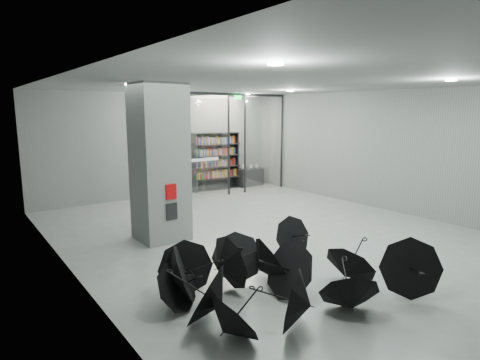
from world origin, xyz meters
TOP-DOWN VIEW (x-y plane):
  - room at (0.00, 0.00)m, footprint 14.00×14.02m
  - column at (-2.50, 2.00)m, footprint 1.20×1.20m
  - fire_cabinet at (-2.50, 1.38)m, footprint 0.28×0.04m
  - info_panel at (-2.50, 1.38)m, footprint 0.30×0.03m
  - exit_sign at (2.40, 5.30)m, footprint 0.30×0.06m
  - glass_partition at (2.39, 5.50)m, footprint 5.06×0.08m
  - bookshelf at (2.28, 6.75)m, footprint 2.23×0.65m
  - shop_counter at (3.97, 6.57)m, footprint 1.38×0.67m
  - umbrella_cluster at (-2.50, -2.28)m, footprint 5.06×3.93m

SIDE VIEW (x-z plane):
  - umbrella_cluster at x=-2.50m, z-range -0.34..0.97m
  - shop_counter at x=3.97m, z-range 0.00..0.80m
  - info_panel at x=-2.50m, z-range 0.64..1.06m
  - bookshelf at x=2.28m, z-range 0.00..2.42m
  - fire_cabinet at x=-2.50m, z-range 1.16..1.54m
  - column at x=-2.50m, z-range 0.00..4.00m
  - glass_partition at x=2.39m, z-range 0.18..4.18m
  - room at x=0.00m, z-range 0.84..4.85m
  - exit_sign at x=2.40m, z-range 3.74..3.90m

